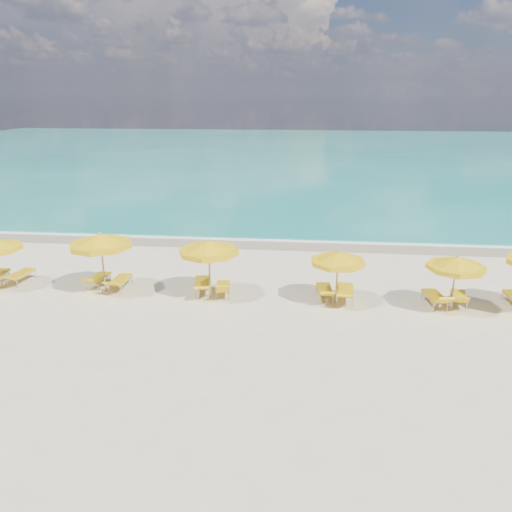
# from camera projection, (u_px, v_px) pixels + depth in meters

# --- Properties ---
(ground_plane) EXTENTS (120.00, 120.00, 0.00)m
(ground_plane) POSITION_uv_depth(u_px,v_px,m) (252.00, 297.00, 19.34)
(ground_plane) COLOR beige
(ocean) EXTENTS (120.00, 80.00, 0.30)m
(ocean) POSITION_uv_depth(u_px,v_px,m) (293.00, 153.00, 64.68)
(ocean) COLOR #167C6D
(ocean) RESTS_ON ground
(wet_sand_band) EXTENTS (120.00, 2.60, 0.01)m
(wet_sand_band) POSITION_uv_depth(u_px,v_px,m) (267.00, 243.00, 26.33)
(wet_sand_band) COLOR tan
(wet_sand_band) RESTS_ON ground
(foam_line) EXTENTS (120.00, 1.20, 0.03)m
(foam_line) POSITION_uv_depth(u_px,v_px,m) (269.00, 239.00, 27.09)
(foam_line) COLOR white
(foam_line) RESTS_ON ground
(whitecap_near) EXTENTS (14.00, 0.36, 0.05)m
(whitecap_near) POSITION_uv_depth(u_px,v_px,m) (195.00, 202.00, 35.98)
(whitecap_near) COLOR white
(whitecap_near) RESTS_ON ground
(whitecap_far) EXTENTS (18.00, 0.30, 0.05)m
(whitecap_far) POSITION_uv_depth(u_px,v_px,m) (380.00, 188.00, 41.23)
(whitecap_far) COLOR white
(whitecap_far) RESTS_ON ground
(umbrella_2) EXTENTS (2.55, 2.55, 2.46)m
(umbrella_2) POSITION_uv_depth(u_px,v_px,m) (101.00, 241.00, 19.27)
(umbrella_2) COLOR tan
(umbrella_2) RESTS_ON ground
(umbrella_3) EXTENTS (2.37, 2.37, 2.33)m
(umbrella_3) POSITION_uv_depth(u_px,v_px,m) (209.00, 248.00, 18.80)
(umbrella_3) COLOR tan
(umbrella_3) RESTS_ON ground
(umbrella_4) EXTENTS (2.60, 2.60, 2.07)m
(umbrella_4) POSITION_uv_depth(u_px,v_px,m) (338.00, 258.00, 18.31)
(umbrella_4) COLOR tan
(umbrella_4) RESTS_ON ground
(umbrella_5) EXTENTS (2.33, 2.33, 2.11)m
(umbrella_5) POSITION_uv_depth(u_px,v_px,m) (456.00, 264.00, 17.64)
(umbrella_5) COLOR tan
(umbrella_5) RESTS_ON ground
(lounger_1_right) EXTENTS (0.80, 1.87, 0.67)m
(lounger_1_right) POSITION_uv_depth(u_px,v_px,m) (20.00, 278.00, 20.80)
(lounger_1_right) COLOR #A5A8AD
(lounger_1_right) RESTS_ON ground
(lounger_2_left) EXTENTS (0.68, 1.72, 0.71)m
(lounger_2_left) POSITION_uv_depth(u_px,v_px,m) (98.00, 281.00, 20.43)
(lounger_2_left) COLOR #A5A8AD
(lounger_2_left) RESTS_ON ground
(lounger_2_right) EXTENTS (0.63, 1.80, 0.70)m
(lounger_2_right) POSITION_uv_depth(u_px,v_px,m) (120.00, 284.00, 20.14)
(lounger_2_right) COLOR #A5A8AD
(lounger_2_right) RESTS_ON ground
(lounger_3_left) EXTENTS (0.97, 2.03, 0.72)m
(lounger_3_left) POSITION_uv_depth(u_px,v_px,m) (203.00, 287.00, 19.76)
(lounger_3_left) COLOR #A5A8AD
(lounger_3_left) RESTS_ON ground
(lounger_3_right) EXTENTS (0.76, 1.65, 0.77)m
(lounger_3_right) POSITION_uv_depth(u_px,v_px,m) (223.00, 290.00, 19.49)
(lounger_3_right) COLOR #A5A8AD
(lounger_3_right) RESTS_ON ground
(lounger_4_left) EXTENTS (0.69, 1.79, 0.71)m
(lounger_4_left) POSITION_uv_depth(u_px,v_px,m) (324.00, 293.00, 19.19)
(lounger_4_left) COLOR #A5A8AD
(lounger_4_left) RESTS_ON ground
(lounger_4_right) EXTENTS (0.78, 2.00, 0.73)m
(lounger_4_right) POSITION_uv_depth(u_px,v_px,m) (345.00, 295.00, 19.00)
(lounger_4_right) COLOR #A5A8AD
(lounger_4_right) RESTS_ON ground
(lounger_5_left) EXTENTS (0.81, 1.81, 0.78)m
(lounger_5_left) POSITION_uv_depth(u_px,v_px,m) (435.00, 300.00, 18.52)
(lounger_5_left) COLOR #A5A8AD
(lounger_5_left) RESTS_ON ground
(lounger_5_right) EXTENTS (0.85, 1.71, 0.74)m
(lounger_5_right) POSITION_uv_depth(u_px,v_px,m) (458.00, 300.00, 18.59)
(lounger_5_right) COLOR #A5A8AD
(lounger_5_right) RESTS_ON ground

